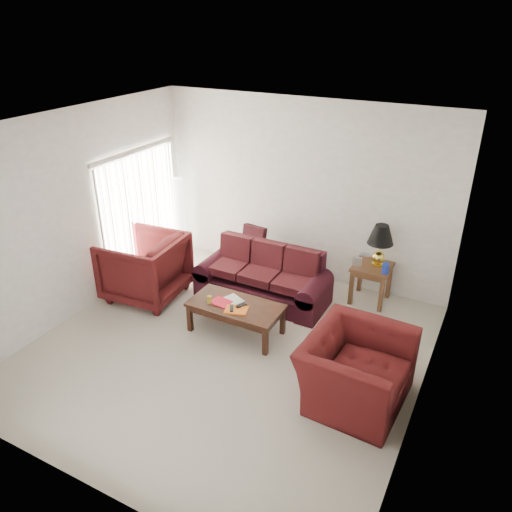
% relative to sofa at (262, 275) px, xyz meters
% --- Properties ---
extents(floor, '(5.00, 5.00, 0.00)m').
position_rel_sofa_xyz_m(floor, '(0.18, -1.41, -0.42)').
color(floor, '#BAB29E').
rests_on(floor, ground).
extents(blinds, '(0.10, 2.00, 2.16)m').
position_rel_sofa_xyz_m(blinds, '(-2.24, -0.11, 0.66)').
color(blinds, silver).
rests_on(blinds, ground).
extents(sofa, '(2.15, 1.09, 0.85)m').
position_rel_sofa_xyz_m(sofa, '(0.00, 0.00, 0.00)').
color(sofa, black).
rests_on(sofa, ground).
extents(throw_pillow, '(0.44, 0.25, 0.43)m').
position_rel_sofa_xyz_m(throw_pillow, '(-0.52, 0.70, 0.26)').
color(throw_pillow, black).
rests_on(throw_pillow, sofa).
extents(end_table, '(0.62, 0.62, 0.63)m').
position_rel_sofa_xyz_m(end_table, '(1.53, 0.74, -0.11)').
color(end_table, '#4E231B').
rests_on(end_table, ground).
extents(table_lamp, '(0.41, 0.41, 0.67)m').
position_rel_sofa_xyz_m(table_lamp, '(1.59, 0.79, 0.53)').
color(table_lamp, gold).
rests_on(table_lamp, end_table).
extents(clock, '(0.14, 0.07, 0.14)m').
position_rel_sofa_xyz_m(clock, '(1.31, 0.63, 0.27)').
color(clock, '#B7B6BB').
rests_on(clock, end_table).
extents(blue_canister, '(0.13, 0.13, 0.16)m').
position_rel_sofa_xyz_m(blue_canister, '(1.77, 0.58, 0.28)').
color(blue_canister, '#172B9B').
rests_on(blue_canister, end_table).
extents(picture_frame, '(0.15, 0.18, 0.06)m').
position_rel_sofa_xyz_m(picture_frame, '(1.36, 0.89, 0.29)').
color(picture_frame, silver).
rests_on(picture_frame, end_table).
extents(floor_lamp, '(0.30, 0.30, 1.52)m').
position_rel_sofa_xyz_m(floor_lamp, '(-2.06, 0.71, 0.33)').
color(floor_lamp, white).
rests_on(floor_lamp, ground).
extents(armchair_left, '(1.23, 1.20, 1.04)m').
position_rel_sofa_xyz_m(armchair_left, '(-1.68, -0.78, 0.10)').
color(armchair_left, '#400E10').
rests_on(armchair_left, ground).
extents(armchair_right, '(1.18, 1.33, 0.83)m').
position_rel_sofa_xyz_m(armchair_right, '(2.00, -1.52, -0.01)').
color(armchair_right, '#430F10').
rests_on(armchair_right, ground).
extents(coffee_table, '(1.46, 1.04, 0.46)m').
position_rel_sofa_xyz_m(coffee_table, '(0.09, -0.99, -0.19)').
color(coffee_table, black).
rests_on(coffee_table, ground).
extents(magazine_red, '(0.32, 0.26, 0.02)m').
position_rel_sofa_xyz_m(magazine_red, '(-0.12, -1.05, 0.05)').
color(magazine_red, red).
rests_on(magazine_red, coffee_table).
extents(magazine_white, '(0.33, 0.30, 0.02)m').
position_rel_sofa_xyz_m(magazine_white, '(0.01, -0.91, 0.05)').
color(magazine_white, white).
rests_on(magazine_white, coffee_table).
extents(magazine_orange, '(0.36, 0.31, 0.02)m').
position_rel_sofa_xyz_m(magazine_orange, '(0.18, -1.13, 0.05)').
color(magazine_orange, orange).
rests_on(magazine_orange, coffee_table).
extents(remote_a, '(0.12, 0.16, 0.02)m').
position_rel_sofa_xyz_m(remote_a, '(0.11, -1.15, 0.06)').
color(remote_a, black).
rests_on(remote_a, coffee_table).
extents(remote_b, '(0.10, 0.16, 0.02)m').
position_rel_sofa_xyz_m(remote_b, '(0.19, -1.02, 0.06)').
color(remote_b, black).
rests_on(remote_b, coffee_table).
extents(yellow_glass, '(0.07, 0.07, 0.11)m').
position_rel_sofa_xyz_m(yellow_glass, '(-0.26, -1.13, 0.09)').
color(yellow_glass, gold).
rests_on(yellow_glass, coffee_table).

